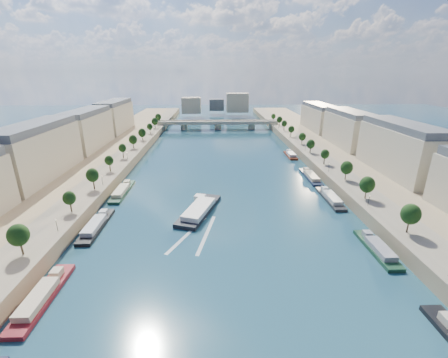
{
  "coord_description": "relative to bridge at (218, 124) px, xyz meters",
  "views": [
    {
      "loc": [
        -3.87,
        -53.3,
        51.77
      ],
      "look_at": [
        0.55,
        76.33,
        5.0
      ],
      "focal_mm": 24.0,
      "sensor_mm": 36.0,
      "label": 1
    }
  ],
  "objects": [
    {
      "name": "buildings_right",
      "position": [
        85.0,
        -117.9,
        11.37
      ],
      "size": [
        16.0,
        226.0,
        23.2
      ],
      "color": "#C4B396",
      "rests_on": "ground"
    },
    {
      "name": "moored_barges_right",
      "position": [
        45.5,
        -174.57,
        -4.24
      ],
      "size": [
        5.0,
        168.32,
        3.6
      ],
      "color": "black",
      "rests_on": "ground"
    },
    {
      "name": "ground",
      "position": [
        0.0,
        -129.9,
        -5.08
      ],
      "size": [
        700.0,
        700.0,
        0.0
      ],
      "primitive_type": "plane",
      "color": "#0C2B39",
      "rests_on": "ground"
    },
    {
      "name": "trees_right",
      "position": [
        55.0,
        -119.9,
        5.39
      ],
      "size": [
        4.8,
        268.8,
        8.26
      ],
      "color": "#382B1E",
      "rests_on": "ground"
    },
    {
      "name": "buildings_left",
      "position": [
        -85.0,
        -117.9,
        11.37
      ],
      "size": [
        16.0,
        226.0,
        23.2
      ],
      "color": "#C4B396",
      "rests_on": "ground"
    },
    {
      "name": "tour_barge",
      "position": [
        -9.96,
        -177.75,
        -3.93
      ],
      "size": [
        17.37,
        30.72,
        4.01
      ],
      "rotation": [
        0.0,
        0.0,
        -0.32
      ],
      "color": "black",
      "rests_on": "ground"
    },
    {
      "name": "trees_left",
      "position": [
        -55.0,
        -127.9,
        5.39
      ],
      "size": [
        4.8,
        268.8,
        8.26
      ],
      "color": "#382B1E",
      "rests_on": "ground"
    },
    {
      "name": "skyline",
      "position": [
        3.19,
        89.62,
        9.57
      ],
      "size": [
        79.0,
        42.0,
        22.0
      ],
      "color": "#C4B396",
      "rests_on": "ground"
    },
    {
      "name": "bridge",
      "position": [
        0.0,
        0.0,
        0.0
      ],
      "size": [
        112.0,
        12.0,
        8.15
      ],
      "color": "#C1B79E",
      "rests_on": "ground"
    },
    {
      "name": "pave_right",
      "position": [
        57.0,
        -129.9,
        -0.03
      ],
      "size": [
        14.0,
        520.0,
        0.1
      ],
      "primitive_type": "cube",
      "color": "gray",
      "rests_on": "quay_right"
    },
    {
      "name": "pave_left",
      "position": [
        -57.0,
        -129.9,
        -0.03
      ],
      "size": [
        14.0,
        520.0,
        0.1
      ],
      "primitive_type": "cube",
      "color": "gray",
      "rests_on": "quay_left"
    },
    {
      "name": "lamps_left",
      "position": [
        -52.5,
        -139.9,
        2.7
      ],
      "size": [
        0.36,
        200.36,
        4.28
      ],
      "color": "black",
      "rests_on": "ground"
    },
    {
      "name": "quay_left",
      "position": [
        -72.0,
        -129.9,
        -2.58
      ],
      "size": [
        44.0,
        520.0,
        5.0
      ],
      "primitive_type": "cube",
      "color": "#9E8460",
      "rests_on": "ground"
    },
    {
      "name": "lamps_right",
      "position": [
        52.5,
        -124.9,
        2.7
      ],
      "size": [
        0.36,
        200.36,
        4.28
      ],
      "color": "black",
      "rests_on": "ground"
    },
    {
      "name": "moored_barges_left",
      "position": [
        -45.5,
        -202.46,
        -4.24
      ],
      "size": [
        5.0,
        118.24,
        3.6
      ],
      "color": "#1B213B",
      "rests_on": "ground"
    },
    {
      "name": "quay_right",
      "position": [
        72.0,
        -129.9,
        -2.58
      ],
      "size": [
        44.0,
        520.0,
        5.0
      ],
      "primitive_type": "cube",
      "color": "#9E8460",
      "rests_on": "ground"
    },
    {
      "name": "wake",
      "position": [
        -9.96,
        -194.31,
        -5.06
      ],
      "size": [
        15.7,
        25.72,
        0.04
      ],
      "color": "silver",
      "rests_on": "ground"
    }
  ]
}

